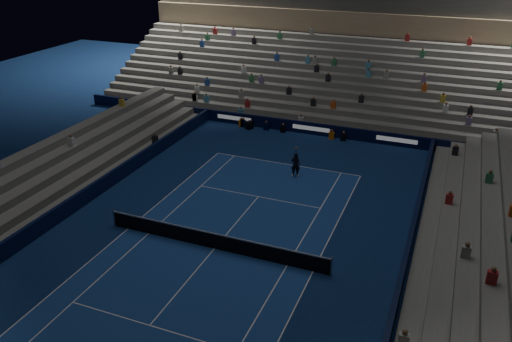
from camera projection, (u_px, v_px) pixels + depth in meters
The scene contains 11 objects.
ground at pixel (215, 249), 27.65m from camera, with size 90.00×90.00×0.00m, color #0D214E.
court_surface at pixel (215, 249), 27.65m from camera, with size 10.97×23.77×0.01m, color navy.
sponsor_barrier_far at pixel (311, 128), 43.00m from camera, with size 44.00×0.25×1.00m, color black.
sponsor_barrier_east at pixel (400, 283), 24.18m from camera, with size 0.25×37.00×1.00m, color black.
sponsor_barrier_west at pixel (68, 208), 30.70m from camera, with size 0.25×37.00×1.00m, color black.
grandstand_main at pixel (340, 69), 49.69m from camera, with size 44.00×15.20×11.20m.
grandstand_east at pixel (481, 293), 22.84m from camera, with size 5.00×37.00×2.50m.
grandstand_west at pixel (21, 192), 31.69m from camera, with size 5.00×37.00×2.50m.
tennis_net at pixel (214, 241), 27.44m from camera, with size 12.90×0.10×1.10m.
tennis_player at pixel (296, 165), 35.44m from camera, with size 0.64×0.42×1.75m, color black.
broadcast_camera at pixel (249, 125), 44.21m from camera, with size 0.69×1.04×0.65m.
Camera 1 is at (10.71, -20.79, 15.51)m, focal length 36.16 mm.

